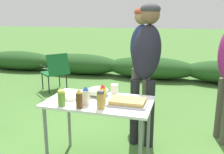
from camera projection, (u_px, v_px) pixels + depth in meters
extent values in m
ellipsoid|color=#234C1E|center=(19.00, 60.00, 7.58)|extent=(2.40, 0.90, 0.55)
ellipsoid|color=#234C1E|center=(80.00, 64.00, 7.04)|extent=(2.40, 0.90, 0.55)
ellipsoid|color=#234C1E|center=(150.00, 68.00, 6.50)|extent=(2.40, 0.90, 0.55)
cube|color=white|center=(99.00, 102.00, 2.60)|extent=(1.10, 0.64, 0.02)
cylinder|color=gray|center=(46.00, 140.00, 2.57)|extent=(0.04, 0.04, 0.71)
cylinder|color=gray|center=(140.00, 154.00, 2.31)|extent=(0.04, 0.04, 0.71)
cylinder|color=gray|center=(69.00, 119.00, 3.08)|extent=(0.04, 0.04, 0.71)
cylinder|color=gray|center=(148.00, 129.00, 2.81)|extent=(0.04, 0.04, 0.71)
cube|color=#9E9EA3|center=(128.00, 104.00, 2.49)|extent=(0.39, 0.26, 0.02)
cube|color=tan|center=(128.00, 101.00, 2.48)|extent=(0.34, 0.23, 0.04)
cylinder|color=white|center=(71.00, 96.00, 2.68)|extent=(0.24, 0.24, 0.04)
ellipsoid|color=#ADBC99|center=(98.00, 91.00, 2.76)|extent=(0.25, 0.25, 0.10)
cylinder|color=white|center=(114.00, 91.00, 2.70)|extent=(0.08, 0.08, 0.14)
cylinder|color=silver|center=(86.00, 98.00, 2.47)|extent=(0.08, 0.08, 0.15)
cone|color=#194793|center=(86.00, 88.00, 2.44)|extent=(0.06, 0.06, 0.04)
cylinder|color=olive|center=(62.00, 99.00, 2.44)|extent=(0.08, 0.08, 0.13)
cylinder|color=#D1CC47|center=(61.00, 91.00, 2.42)|extent=(0.07, 0.07, 0.02)
cylinder|color=yellow|center=(103.00, 95.00, 2.52)|extent=(0.07, 0.07, 0.16)
cone|color=red|center=(103.00, 86.00, 2.50)|extent=(0.06, 0.06, 0.04)
cylinder|color=#B2893D|center=(101.00, 101.00, 2.37)|extent=(0.08, 0.08, 0.15)
cylinder|color=#4C4C4C|center=(101.00, 92.00, 2.35)|extent=(0.07, 0.07, 0.03)
cylinder|color=brown|center=(79.00, 101.00, 2.38)|extent=(0.06, 0.06, 0.15)
cone|color=gold|center=(79.00, 91.00, 2.36)|extent=(0.05, 0.05, 0.04)
cylinder|color=black|center=(134.00, 112.00, 3.13)|extent=(0.11, 0.11, 0.86)
cylinder|color=black|center=(150.00, 114.00, 3.06)|extent=(0.11, 0.11, 0.86)
ellipsoid|color=black|center=(147.00, 52.00, 3.03)|extent=(0.40, 0.52, 0.74)
sphere|color=brown|center=(150.00, 15.00, 3.04)|extent=(0.24, 0.24, 0.24)
ellipsoid|color=#333338|center=(150.00, 9.00, 3.02)|extent=(0.25, 0.25, 0.14)
cylinder|color=#4C473D|center=(221.00, 108.00, 3.30)|extent=(0.12, 0.12, 0.82)
cylinder|color=#4C473D|center=(135.00, 94.00, 3.90)|extent=(0.12, 0.12, 0.82)
cylinder|color=#4C473D|center=(146.00, 97.00, 3.77)|extent=(0.12, 0.12, 0.82)
ellipsoid|color=navy|center=(142.00, 48.00, 3.66)|extent=(0.44, 0.39, 0.66)
sphere|color=#936B4C|center=(142.00, 17.00, 3.55)|extent=(0.23, 0.23, 0.23)
ellipsoid|color=#993823|center=(143.00, 12.00, 3.54)|extent=(0.24, 0.24, 0.14)
cube|color=#19602D|center=(54.00, 73.00, 5.42)|extent=(0.65, 0.65, 0.03)
cube|color=#19602D|center=(58.00, 65.00, 5.14)|extent=(0.42, 0.46, 0.44)
cylinder|color=black|center=(49.00, 85.00, 5.20)|extent=(0.02, 0.02, 0.38)
cylinder|color=black|center=(67.00, 82.00, 5.42)|extent=(0.02, 0.02, 0.38)
cylinder|color=black|center=(42.00, 81.00, 5.52)|extent=(0.02, 0.02, 0.38)
cylinder|color=black|center=(59.00, 79.00, 5.74)|extent=(0.02, 0.02, 0.38)
cylinder|color=black|center=(43.00, 66.00, 5.26)|extent=(0.33, 0.28, 0.02)
cylinder|color=black|center=(63.00, 64.00, 5.51)|extent=(0.33, 0.28, 0.02)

